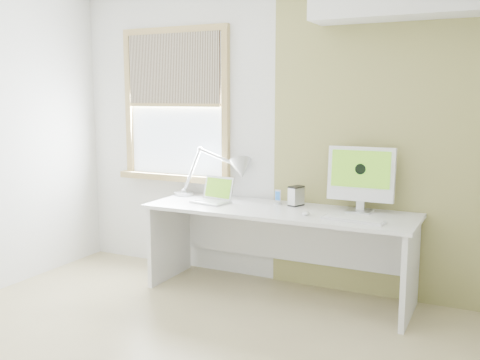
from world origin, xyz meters
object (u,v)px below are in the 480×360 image
Objects in this scene: external_drive at (296,196)px; desk at (281,231)px; desk_lamp at (230,172)px; laptop at (214,196)px; imac at (361,175)px.

desk is at bearing -123.28° from external_drive.
laptop is at bearing -96.55° from desk_lamp.
desk is at bearing -167.29° from imac.
laptop is (-0.61, -0.03, 0.25)m from desk.
desk_lamp is at bearing 176.44° from imac.
imac reaches higher than desk_lamp.
imac is (1.19, -0.07, 0.05)m from desk_lamp.
external_drive is (0.66, -0.09, -0.15)m from desk_lamp.
desk_lamp is (-0.58, 0.21, 0.43)m from desk.
imac is at bearing -3.56° from desk_lamp.
laptop is at bearing -166.90° from external_drive.
desk is 4.21× the size of imac.
desk_lamp reaches higher than external_drive.
external_drive is 0.57m from imac.
external_drive is (0.08, 0.13, 0.28)m from desk.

